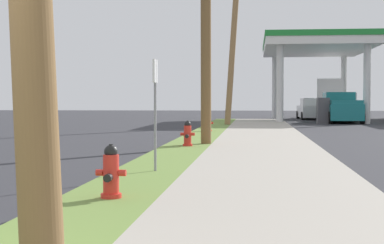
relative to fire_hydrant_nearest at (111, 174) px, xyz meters
The scene contains 9 objects.
fire_hydrant_nearest is the anchor object (origin of this frame).
fire_hydrant_second 9.52m from the fire_hydrant_nearest, 89.94° to the left, with size 0.42×0.38×0.74m.
fire_hydrant_third 18.15m from the fire_hydrant_nearest, 90.11° to the left, with size 0.42×0.37×0.74m.
utility_pole_background 25.67m from the fire_hydrant_nearest, 88.23° to the left, with size 1.50×0.63×9.48m.
street_sign_post 3.45m from the fire_hydrant_nearest, 88.48° to the left, with size 0.05×0.36×2.12m.
car_white_by_near_pump 38.96m from the fire_hydrant_nearest, 80.78° to the left, with size 2.08×4.56×1.57m.
truck_silver_at_forecourt 35.90m from the fire_hydrant_nearest, 77.08° to the left, with size 2.13×5.40×1.97m.
truck_teal_on_apron 32.56m from the fire_hydrant_nearest, 76.80° to the left, with size 2.20×5.43×1.97m.
truck_black_at_far_bay 43.01m from the fire_hydrant_nearest, 79.33° to the left, with size 2.70×6.56×3.11m.
Camera 1 is at (2.73, -3.46, 1.48)m, focal length 57.21 mm.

